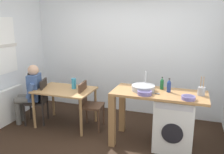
{
  "coord_description": "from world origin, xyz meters",
  "views": [
    {
      "loc": [
        1.42,
        -3.2,
        2.05
      ],
      "look_at": [
        0.16,
        0.45,
        1.1
      ],
      "focal_mm": 37.38,
      "sensor_mm": 36.0,
      "label": 1
    }
  ],
  "objects_px": {
    "chair_person_seat": "(39,99)",
    "bottle_squat_brown": "(169,86)",
    "washing_machine": "(174,123)",
    "chair_opposite": "(88,103)",
    "colander": "(188,98)",
    "mixing_bowl": "(145,92)",
    "vase": "(74,83)",
    "dining_table": "(65,94)",
    "bottle_tall_green": "(162,84)",
    "seated_person": "(31,91)",
    "utensil_crock": "(201,91)"
  },
  "relations": [
    {
      "from": "mixing_bowl",
      "to": "utensil_crock",
      "type": "distance_m",
      "value": 0.86
    },
    {
      "from": "chair_person_seat",
      "to": "seated_person",
      "type": "xyz_separation_m",
      "value": [
        -0.15,
        -0.05,
        0.16
      ]
    },
    {
      "from": "bottle_squat_brown",
      "to": "vase",
      "type": "relative_size",
      "value": 1.1
    },
    {
      "from": "bottle_tall_green",
      "to": "chair_opposite",
      "type": "bearing_deg",
      "value": 178.93
    },
    {
      "from": "mixing_bowl",
      "to": "chair_person_seat",
      "type": "bearing_deg",
      "value": 172.4
    },
    {
      "from": "chair_person_seat",
      "to": "washing_machine",
      "type": "relative_size",
      "value": 1.05
    },
    {
      "from": "seated_person",
      "to": "chair_opposite",
      "type": "bearing_deg",
      "value": -101.34
    },
    {
      "from": "bottle_squat_brown",
      "to": "mixing_bowl",
      "type": "bearing_deg",
      "value": -142.68
    },
    {
      "from": "chair_person_seat",
      "to": "colander",
      "type": "xyz_separation_m",
      "value": [
        2.83,
        -0.31,
        0.44
      ]
    },
    {
      "from": "colander",
      "to": "vase",
      "type": "distance_m",
      "value": 2.19
    },
    {
      "from": "vase",
      "to": "bottle_squat_brown",
      "type": "bearing_deg",
      "value": -6.5
    },
    {
      "from": "colander",
      "to": "washing_machine",
      "type": "bearing_deg",
      "value": 130.74
    },
    {
      "from": "bottle_tall_green",
      "to": "colander",
      "type": "relative_size",
      "value": 1.05
    },
    {
      "from": "chair_opposite",
      "to": "vase",
      "type": "xyz_separation_m",
      "value": [
        -0.33,
        0.06,
        0.34
      ]
    },
    {
      "from": "chair_opposite",
      "to": "colander",
      "type": "relative_size",
      "value": 4.5
    },
    {
      "from": "bottle_squat_brown",
      "to": "utensil_crock",
      "type": "distance_m",
      "value": 0.49
    },
    {
      "from": "chair_opposite",
      "to": "seated_person",
      "type": "distance_m",
      "value": 1.2
    },
    {
      "from": "chair_opposite",
      "to": "seated_person",
      "type": "height_order",
      "value": "seated_person"
    },
    {
      "from": "chair_opposite",
      "to": "vase",
      "type": "distance_m",
      "value": 0.47
    },
    {
      "from": "washing_machine",
      "to": "utensil_crock",
      "type": "height_order",
      "value": "utensil_crock"
    },
    {
      "from": "chair_person_seat",
      "to": "vase",
      "type": "bearing_deg",
      "value": -95.56
    },
    {
      "from": "dining_table",
      "to": "bottle_tall_green",
      "type": "bearing_deg",
      "value": 0.5
    },
    {
      "from": "bottle_squat_brown",
      "to": "colander",
      "type": "height_order",
      "value": "bottle_squat_brown"
    },
    {
      "from": "mixing_bowl",
      "to": "vase",
      "type": "height_order",
      "value": "mixing_bowl"
    },
    {
      "from": "chair_person_seat",
      "to": "seated_person",
      "type": "height_order",
      "value": "seated_person"
    },
    {
      "from": "dining_table",
      "to": "utensil_crock",
      "type": "xyz_separation_m",
      "value": [
        2.46,
        -0.12,
        0.35
      ]
    },
    {
      "from": "dining_table",
      "to": "bottle_tall_green",
      "type": "height_order",
      "value": "bottle_tall_green"
    },
    {
      "from": "chair_person_seat",
      "to": "mixing_bowl",
      "type": "relative_size",
      "value": 3.96
    },
    {
      "from": "bottle_tall_green",
      "to": "bottle_squat_brown",
      "type": "distance_m",
      "value": 0.18
    },
    {
      "from": "dining_table",
      "to": "mixing_bowl",
      "type": "relative_size",
      "value": 4.84
    },
    {
      "from": "utensil_crock",
      "to": "colander",
      "type": "bearing_deg",
      "value": -123.7
    },
    {
      "from": "seated_person",
      "to": "utensil_crock",
      "type": "xyz_separation_m",
      "value": [
        3.16,
        0.01,
        0.32
      ]
    },
    {
      "from": "seated_person",
      "to": "vase",
      "type": "distance_m",
      "value": 0.9
    },
    {
      "from": "dining_table",
      "to": "chair_person_seat",
      "type": "bearing_deg",
      "value": -172.23
    },
    {
      "from": "washing_machine",
      "to": "bottle_squat_brown",
      "type": "xyz_separation_m",
      "value": [
        -0.12,
        0.06,
        0.59
      ]
    },
    {
      "from": "dining_table",
      "to": "colander",
      "type": "height_order",
      "value": "colander"
    },
    {
      "from": "dining_table",
      "to": "bottle_tall_green",
      "type": "relative_size",
      "value": 5.23
    },
    {
      "from": "dining_table",
      "to": "utensil_crock",
      "type": "height_order",
      "value": "utensil_crock"
    },
    {
      "from": "vase",
      "to": "dining_table",
      "type": "bearing_deg",
      "value": -146.31
    },
    {
      "from": "chair_person_seat",
      "to": "bottle_tall_green",
      "type": "bearing_deg",
      "value": -107.42
    },
    {
      "from": "chair_opposite",
      "to": "mixing_bowl",
      "type": "xyz_separation_m",
      "value": [
        1.16,
        -0.41,
        0.45
      ]
    },
    {
      "from": "bottle_tall_green",
      "to": "vase",
      "type": "distance_m",
      "value": 1.71
    },
    {
      "from": "colander",
      "to": "bottle_squat_brown",
      "type": "bearing_deg",
      "value": 137.83
    },
    {
      "from": "chair_person_seat",
      "to": "bottle_squat_brown",
      "type": "height_order",
      "value": "bottle_squat_brown"
    },
    {
      "from": "washing_machine",
      "to": "mixing_bowl",
      "type": "relative_size",
      "value": 3.78
    },
    {
      "from": "dining_table",
      "to": "mixing_bowl",
      "type": "bearing_deg",
      "value": -12.64
    },
    {
      "from": "washing_machine",
      "to": "bottle_tall_green",
      "type": "distance_m",
      "value": 0.66
    },
    {
      "from": "bottle_tall_green",
      "to": "utensil_crock",
      "type": "distance_m",
      "value": 0.63
    },
    {
      "from": "dining_table",
      "to": "bottle_tall_green",
      "type": "xyz_separation_m",
      "value": [
        1.85,
        0.02,
        0.37
      ]
    },
    {
      "from": "utensil_crock",
      "to": "colander",
      "type": "relative_size",
      "value": 1.5
    }
  ]
}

